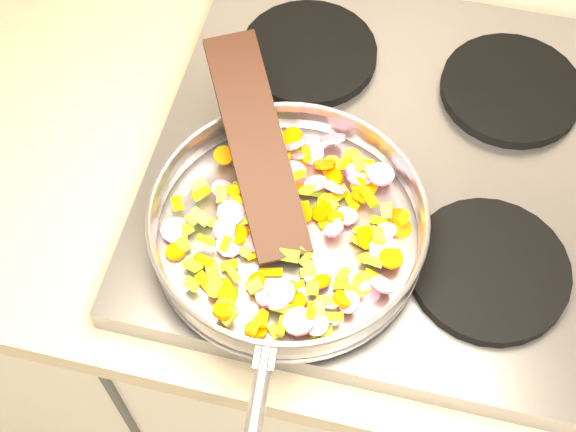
# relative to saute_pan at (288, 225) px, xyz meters

# --- Properties ---
(cooktop) EXTENTS (0.60, 0.60, 0.04)m
(cooktop) POSITION_rel_saute_pan_xyz_m (0.10, 0.16, -0.06)
(cooktop) COLOR #939399
(cooktop) RESTS_ON counter_top
(grate_fl) EXTENTS (0.19, 0.19, 0.02)m
(grate_fl) POSITION_rel_saute_pan_xyz_m (-0.04, 0.02, -0.04)
(grate_fl) COLOR black
(grate_fl) RESTS_ON cooktop
(grate_fr) EXTENTS (0.19, 0.19, 0.02)m
(grate_fr) POSITION_rel_saute_pan_xyz_m (0.24, 0.02, -0.04)
(grate_fr) COLOR black
(grate_fr) RESTS_ON cooktop
(grate_bl) EXTENTS (0.19, 0.19, 0.02)m
(grate_bl) POSITION_rel_saute_pan_xyz_m (-0.04, 0.30, -0.04)
(grate_bl) COLOR black
(grate_bl) RESTS_ON cooktop
(grate_br) EXTENTS (0.19, 0.19, 0.02)m
(grate_br) POSITION_rel_saute_pan_xyz_m (0.24, 0.30, -0.04)
(grate_br) COLOR black
(grate_br) RESTS_ON cooktop
(saute_pan) EXTENTS (0.36, 0.53, 0.05)m
(saute_pan) POSITION_rel_saute_pan_xyz_m (0.00, 0.00, 0.00)
(saute_pan) COLOR #9E9EA5
(saute_pan) RESTS_ON grate_fl
(vegetable_heap) EXTENTS (0.30, 0.30, 0.05)m
(vegetable_heap) POSITION_rel_saute_pan_xyz_m (0.01, 0.01, -0.01)
(vegetable_heap) COLOR #F06500
(vegetable_heap) RESTS_ON saute_pan
(wooden_spatula) EXTENTS (0.19, 0.27, 0.10)m
(wooden_spatula) POSITION_rel_saute_pan_xyz_m (-0.06, 0.08, 0.04)
(wooden_spatula) COLOR black
(wooden_spatula) RESTS_ON saute_pan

